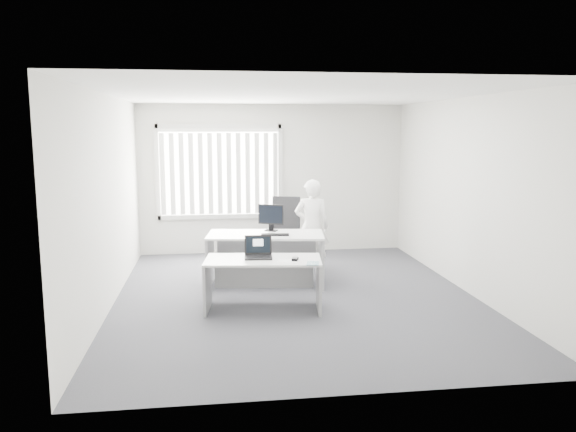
{
  "coord_description": "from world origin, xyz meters",
  "views": [
    {
      "loc": [
        -1.13,
        -7.57,
        2.35
      ],
      "look_at": [
        -0.09,
        0.15,
        1.13
      ],
      "focal_mm": 35.0,
      "sensor_mm": 36.0,
      "label": 1
    }
  ],
  "objects": [
    {
      "name": "window",
      "position": [
        -1.0,
        2.96,
        1.55
      ],
      "size": [
        2.32,
        0.06,
        1.76
      ],
      "primitive_type": "cube",
      "color": "silver",
      "rests_on": "wall_back"
    },
    {
      "name": "booklet",
      "position": [
        0.09,
        -0.85,
        0.69
      ],
      "size": [
        0.2,
        0.24,
        0.01
      ],
      "primitive_type": "cube",
      "rotation": [
        0.0,
        0.0,
        -0.24
      ],
      "color": "white",
      "rests_on": "desk_near"
    },
    {
      "name": "paper_sheet",
      "position": [
        -0.19,
        -0.66,
        0.68
      ],
      "size": [
        0.33,
        0.27,
        0.0
      ],
      "primitive_type": "cube",
      "rotation": [
        0.0,
        0.0,
        -0.27
      ],
      "color": "white",
      "rests_on": "desk_near"
    },
    {
      "name": "ground",
      "position": [
        0.0,
        0.0,
        0.0
      ],
      "size": [
        6.0,
        6.0,
        0.0
      ],
      "primitive_type": "plane",
      "color": "#55565D",
      "rests_on": "ground"
    },
    {
      "name": "laptop",
      "position": [
        -0.56,
        -0.46,
        0.82
      ],
      "size": [
        0.38,
        0.34,
        0.28
      ],
      "primitive_type": null,
      "rotation": [
        0.0,
        0.0,
        -0.07
      ],
      "color": "black",
      "rests_on": "desk_near"
    },
    {
      "name": "mouse",
      "position": [
        -0.11,
        -0.65,
        0.71
      ],
      "size": [
        0.11,
        0.13,
        0.05
      ],
      "primitive_type": null,
      "rotation": [
        0.0,
        0.0,
        -0.35
      ],
      "color": "#B8B8BA",
      "rests_on": "paper_sheet"
    },
    {
      "name": "wall_back",
      "position": [
        0.0,
        3.0,
        1.4
      ],
      "size": [
        5.0,
        0.02,
        2.8
      ],
      "primitive_type": "cube",
      "color": "silver",
      "rests_on": "ground"
    },
    {
      "name": "desk_near",
      "position": [
        -0.51,
        -0.5,
        0.49
      ],
      "size": [
        1.57,
        0.88,
        0.68
      ],
      "rotation": [
        0.0,
        0.0,
        -0.13
      ],
      "color": "silver",
      "rests_on": "ground"
    },
    {
      "name": "wall_left",
      "position": [
        -2.5,
        0.0,
        1.4
      ],
      "size": [
        0.02,
        6.0,
        2.8
      ],
      "primitive_type": "cube",
      "color": "silver",
      "rests_on": "ground"
    },
    {
      "name": "keyboard",
      "position": [
        -0.23,
        0.52,
        0.8
      ],
      "size": [
        0.42,
        0.18,
        0.02
      ],
      "primitive_type": "cube",
      "rotation": [
        0.0,
        0.0,
        -0.12
      ],
      "color": "black",
      "rests_on": "desk_far"
    },
    {
      "name": "desk_far",
      "position": [
        -0.36,
        0.68,
        0.57
      ],
      "size": [
        1.82,
        1.02,
        0.79
      ],
      "rotation": [
        0.0,
        0.0,
        -0.13
      ],
      "color": "silver",
      "rests_on": "ground"
    },
    {
      "name": "wall_front",
      "position": [
        0.0,
        -3.0,
        1.4
      ],
      "size": [
        5.0,
        0.02,
        2.8
      ],
      "primitive_type": "cube",
      "color": "silver",
      "rests_on": "ground"
    },
    {
      "name": "office_chair",
      "position": [
        0.09,
        1.97,
        0.36
      ],
      "size": [
        0.84,
        0.84,
        1.17
      ],
      "rotation": [
        0.0,
        0.0,
        -0.32
      ],
      "color": "black",
      "rests_on": "ground"
    },
    {
      "name": "person",
      "position": [
        0.45,
        1.29,
        0.77
      ],
      "size": [
        0.62,
        0.47,
        1.54
      ],
      "primitive_type": "imported",
      "rotation": [
        0.0,
        0.0,
        2.95
      ],
      "color": "white",
      "rests_on": "ground"
    },
    {
      "name": "ceiling",
      "position": [
        0.0,
        0.0,
        2.8
      ],
      "size": [
        5.0,
        6.0,
        0.02
      ],
      "primitive_type": "cube",
      "color": "white",
      "rests_on": "wall_back"
    },
    {
      "name": "wall_right",
      "position": [
        2.5,
        0.0,
        1.4
      ],
      "size": [
        0.02,
        6.0,
        2.8
      ],
      "primitive_type": "cube",
      "color": "silver",
      "rests_on": "ground"
    },
    {
      "name": "monitor",
      "position": [
        -0.25,
        0.91,
        0.99
      ],
      "size": [
        0.42,
        0.29,
        0.41
      ],
      "primitive_type": null,
      "rotation": [
        0.0,
        0.0,
        -0.44
      ],
      "color": "black",
      "rests_on": "desk_far"
    },
    {
      "name": "blinds",
      "position": [
        -1.0,
        2.9,
        1.52
      ],
      "size": [
        2.2,
        0.1,
        1.5
      ],
      "primitive_type": null,
      "color": "white",
      "rests_on": "wall_back"
    }
  ]
}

